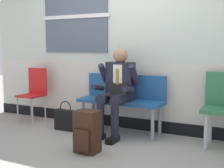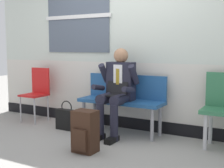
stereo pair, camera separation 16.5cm
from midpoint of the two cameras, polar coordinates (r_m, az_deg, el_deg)
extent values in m
plane|color=gray|center=(4.27, -0.60, -10.29)|extent=(18.00, 18.00, 0.00)
cube|color=beige|center=(4.78, 3.88, -1.03)|extent=(5.22, 0.12, 0.85)
cube|color=black|center=(4.88, 3.83, -7.04)|extent=(5.22, 0.14, 0.18)
cube|color=#4C5666|center=(5.16, -5.59, 12.41)|extent=(1.22, 0.02, 1.16)
cube|color=silver|center=(5.15, -5.66, 12.42)|extent=(1.30, 0.03, 0.06)
cube|color=navy|center=(4.46, 2.73, -3.28)|extent=(1.27, 0.42, 0.05)
cube|color=navy|center=(4.59, 3.76, -0.44)|extent=(1.27, 0.04, 0.36)
cylinder|color=gray|center=(4.66, -4.26, -5.99)|extent=(0.05, 0.05, 0.45)
cylinder|color=gray|center=(4.91, -2.31, -5.33)|extent=(0.05, 0.05, 0.45)
cylinder|color=gray|center=(4.16, 8.65, -7.61)|extent=(0.05, 0.05, 0.45)
cylinder|color=gray|center=(4.44, 10.05, -6.74)|extent=(0.05, 0.05, 0.45)
cylinder|color=#B7B7BC|center=(3.98, 18.22, -8.56)|extent=(0.05, 0.05, 0.45)
cylinder|color=#B7B7BC|center=(4.26, 19.03, -7.56)|extent=(0.05, 0.05, 0.45)
cylinder|color=#1E1E2D|center=(4.32, 0.17, -2.67)|extent=(0.15, 0.40, 0.15)
cylinder|color=#1E1E2D|center=(4.22, -1.11, -6.99)|extent=(0.11, 0.11, 0.50)
cube|color=black|center=(4.22, -1.52, -9.99)|extent=(0.10, 0.26, 0.07)
cylinder|color=#1E1E2D|center=(4.22, 2.78, -2.91)|extent=(0.15, 0.40, 0.15)
cylinder|color=#1E1E2D|center=(4.11, 1.55, -7.35)|extent=(0.11, 0.11, 0.50)
cube|color=black|center=(4.12, 1.14, -10.42)|extent=(0.10, 0.26, 0.07)
cube|color=#1E1E2D|center=(4.42, 2.75, 0.55)|extent=(0.40, 0.18, 0.55)
cube|color=silver|center=(4.33, 2.18, 1.09)|extent=(0.14, 0.01, 0.39)
cube|color=olive|center=(4.33, 2.14, 0.69)|extent=(0.05, 0.01, 0.33)
sphere|color=#9E7051|center=(4.40, 2.78, 5.34)|extent=(0.21, 0.21, 0.21)
cylinder|color=#1E1E2D|center=(4.46, -0.40, 2.04)|extent=(0.09, 0.25, 0.30)
cylinder|color=#1E1E2D|center=(4.34, -1.52, -0.66)|extent=(0.08, 0.27, 0.12)
cylinder|color=#1E1E2D|center=(4.24, 5.22, 1.76)|extent=(0.09, 0.25, 0.30)
cylinder|color=#1E1E2D|center=(4.11, 4.22, -1.09)|extent=(0.08, 0.27, 0.12)
cube|color=black|center=(4.23, 1.27, -2.11)|extent=(0.33, 0.22, 0.02)
cube|color=black|center=(4.33, 2.09, -0.44)|extent=(0.33, 0.08, 0.21)
cube|color=#331E14|center=(3.72, -3.74, -8.82)|extent=(0.28, 0.21, 0.51)
cube|color=#331E14|center=(3.64, -4.84, -10.43)|extent=(0.20, 0.04, 0.26)
cube|color=black|center=(4.73, -7.47, -6.66)|extent=(0.36, 0.10, 0.32)
torus|color=black|center=(4.69, -7.51, -4.30)|extent=(0.20, 0.02, 0.20)
cube|color=red|center=(5.32, -13.54, -2.04)|extent=(0.38, 0.38, 0.03)
cube|color=red|center=(5.42, -12.38, 0.65)|extent=(0.38, 0.03, 0.44)
cylinder|color=#A5A5AA|center=(5.36, -15.89, -4.60)|extent=(0.02, 0.02, 0.44)
cylinder|color=#A5A5AA|center=(5.14, -13.38, -5.01)|extent=(0.02, 0.02, 0.44)
cylinder|color=#A5A5AA|center=(5.58, -13.55, -4.08)|extent=(0.02, 0.02, 0.44)
cylinder|color=#A5A5AA|center=(5.37, -11.05, -4.44)|extent=(0.02, 0.02, 0.44)
camera|label=1|loc=(0.08, -88.89, 0.13)|focal=48.84mm
camera|label=2|loc=(0.08, 91.11, -0.13)|focal=48.84mm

